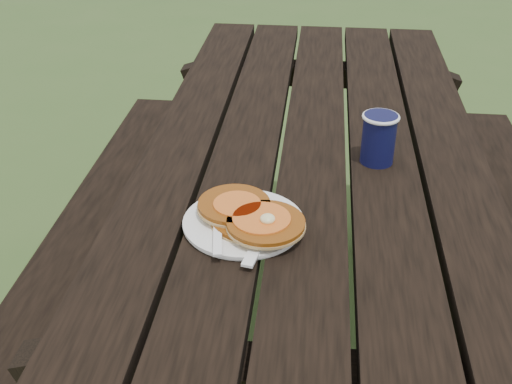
# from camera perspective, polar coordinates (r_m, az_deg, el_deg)

# --- Properties ---
(ground) EXTENTS (60.00, 60.00, 0.00)m
(ground) POSITION_cam_1_polar(r_m,az_deg,el_deg) (1.92, 4.09, -16.14)
(ground) COLOR #365022
(ground) RESTS_ON ground
(picnic_table) EXTENTS (1.36, 1.80, 0.75)m
(picnic_table) POSITION_cam_1_polar(r_m,az_deg,el_deg) (1.67, 4.56, -7.55)
(picnic_table) COLOR black
(picnic_table) RESTS_ON ground
(plate) EXTENTS (0.28, 0.28, 0.01)m
(plate) POSITION_cam_1_polar(r_m,az_deg,el_deg) (1.17, -1.11, -2.78)
(plate) COLOR white
(plate) RESTS_ON picnic_table
(pancake_stack) EXTENTS (0.20, 0.19, 0.04)m
(pancake_stack) POSITION_cam_1_polar(r_m,az_deg,el_deg) (1.15, -0.49, -2.17)
(pancake_stack) COLOR #88440F
(pancake_stack) RESTS_ON plate
(knife) EXTENTS (0.05, 0.18, 0.00)m
(knife) POSITION_cam_1_polar(r_m,az_deg,el_deg) (1.12, 0.54, -3.93)
(knife) COLOR white
(knife) RESTS_ON plate
(fork) EXTENTS (0.06, 0.16, 0.01)m
(fork) POSITION_cam_1_polar(r_m,az_deg,el_deg) (1.11, -3.44, -3.97)
(fork) COLOR white
(fork) RESTS_ON plate
(coffee_cup) EXTENTS (0.08, 0.08, 0.11)m
(coffee_cup) POSITION_cam_1_polar(r_m,az_deg,el_deg) (1.38, 10.87, 4.93)
(coffee_cup) COLOR #0C0E33
(coffee_cup) RESTS_ON picnic_table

